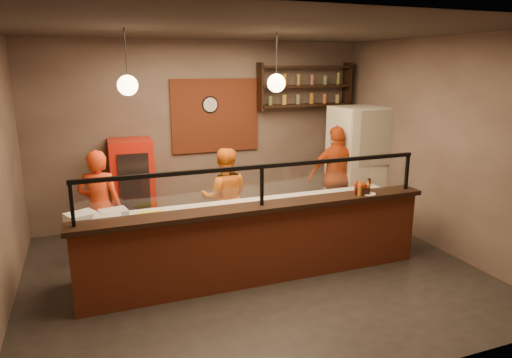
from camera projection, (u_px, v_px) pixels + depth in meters
name	position (u px, v px, depth m)	size (l,w,h in m)	color
floor	(254.00, 272.00, 6.30)	(6.00, 6.00, 0.00)	black
ceiling	(253.00, 30.00, 5.52)	(6.00, 6.00, 0.00)	#39312C
wall_back	(205.00, 133.00, 8.18)	(6.00, 6.00, 0.00)	#726053
wall_right	(437.00, 145.00, 6.95)	(5.00, 5.00, 0.00)	#726053
wall_front	(363.00, 217.00, 3.65)	(6.00, 6.00, 0.00)	#726053
brick_patch	(215.00, 116.00, 8.15)	(1.60, 0.04, 1.30)	#943C20
service_counter	(262.00, 246.00, 5.91)	(4.60, 0.25, 1.00)	#943C20
counter_ledge	(262.00, 207.00, 5.78)	(4.70, 0.37, 0.06)	black
worktop_cabinet	(248.00, 238.00, 6.38)	(4.60, 0.75, 0.85)	gray
worktop	(248.00, 208.00, 6.27)	(4.60, 0.75, 0.05)	silver
sneeze_guard	(262.00, 181.00, 5.70)	(4.50, 0.05, 0.52)	white
wall_shelving	(305.00, 86.00, 8.48)	(1.84, 0.28, 0.85)	black
wall_clock	(210.00, 105.00, 8.06)	(0.30, 0.30, 0.04)	black
pendant_left	(128.00, 85.00, 5.35)	(0.24, 0.24, 0.77)	black
pendant_right	(276.00, 83.00, 6.00)	(0.24, 0.24, 0.77)	black
cook_left	(100.00, 206.00, 6.51)	(0.60, 0.39, 1.64)	#E83E15
cook_mid	(225.00, 198.00, 7.07)	(0.76, 0.59, 1.56)	orange
cook_right	(337.00, 176.00, 7.98)	(1.04, 0.43, 1.77)	#C54312
fridge	(357.00, 163.00, 8.35)	(0.86, 0.80, 2.06)	#E9E4C5
red_cooler	(133.00, 187.00, 7.59)	(0.69, 0.63, 1.61)	#B1180B
pizza_dough	(262.00, 205.00, 6.27)	(0.54, 0.54, 0.01)	beige
prep_tub_a	(114.00, 216.00, 5.60)	(0.32, 0.26, 0.16)	silver
prep_tub_b	(81.00, 219.00, 5.47)	(0.33, 0.27, 0.17)	white
prep_tub_c	(107.00, 223.00, 5.38)	(0.31, 0.24, 0.15)	silver
rolling_pin	(150.00, 213.00, 5.89)	(0.05, 0.05, 0.32)	yellow
condiment_caddy	(362.00, 190.00, 6.24)	(0.19, 0.15, 0.11)	black
pepper_mill	(369.00, 185.00, 6.31)	(0.04, 0.04, 0.20)	black
small_plate	(368.00, 194.00, 6.25)	(0.20, 0.20, 0.01)	white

